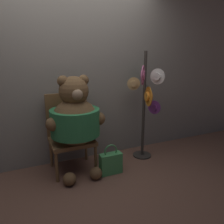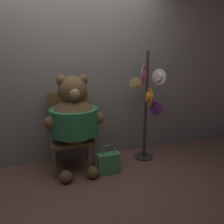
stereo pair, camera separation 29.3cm
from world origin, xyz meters
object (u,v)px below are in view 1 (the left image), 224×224
at_px(teddy_bear, 75,119).
at_px(hat_display_rack, 146,101).
at_px(handbag_on_ground, 111,163).
at_px(chair, 70,131).

xyz_separation_m(teddy_bear, hat_display_rack, (1.03, 0.00, 0.14)).
distance_m(teddy_bear, hat_display_rack, 1.04).
relative_size(hat_display_rack, handbag_on_ground, 3.88).
xyz_separation_m(hat_display_rack, handbag_on_ground, (-0.64, -0.21, -0.73)).
xyz_separation_m(chair, teddy_bear, (0.04, -0.18, 0.21)).
bearing_deg(handbag_on_ground, chair, 138.03).
height_order(hat_display_rack, handbag_on_ground, hat_display_rack).
xyz_separation_m(teddy_bear, handbag_on_ground, (0.40, -0.21, -0.59)).
xyz_separation_m(chair, hat_display_rack, (1.07, -0.17, 0.35)).
relative_size(chair, handbag_on_ground, 2.52).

